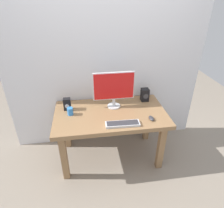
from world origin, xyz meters
The scene contains 9 objects.
ground_plane centered at (0.00, 0.00, 0.00)m, with size 6.00×6.00×0.00m, color gray.
wall_back centered at (0.00, 0.43, 1.50)m, with size 2.62×0.04×3.00m, color silver.
desk centered at (0.00, 0.00, 0.61)m, with size 1.37×0.77×0.70m.
monitor centered at (0.06, 0.15, 0.96)m, with size 0.51×0.17×0.46m.
keyboard_primary centered at (0.10, -0.28, 0.72)m, with size 0.39×0.13×0.03m.
mouse centered at (0.45, -0.22, 0.72)m, with size 0.05×0.10×0.03m, color #333338.
speaker_right centered at (0.50, 0.24, 0.79)m, with size 0.10×0.10×0.17m.
audio_controller centered at (-0.52, 0.16, 0.78)m, with size 0.09×0.08×0.15m.
coffee_mug centered at (-0.48, 0.03, 0.75)m, with size 0.07×0.07×0.09m, color #337FD8.
Camera 1 is at (-0.29, -2.05, 2.01)m, focal length 32.00 mm.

